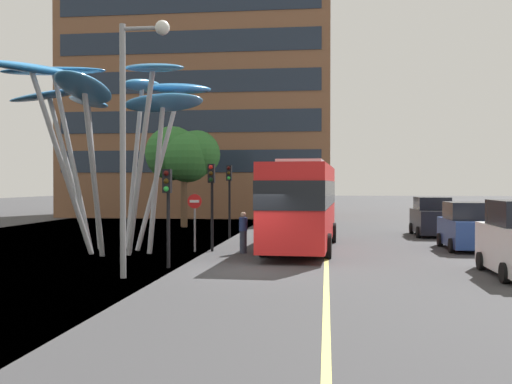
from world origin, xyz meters
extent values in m
cube|color=#38383A|center=(0.00, 0.00, -0.05)|extent=(120.00, 240.00, 0.10)
cube|color=#E0D666|center=(2.69, 0.00, 0.00)|extent=(0.16, 144.00, 0.01)
cube|color=red|center=(1.63, 6.31, 1.99)|extent=(2.95, 10.59, 3.28)
cube|color=black|center=(1.63, 6.31, 2.45)|extent=(2.98, 10.69, 1.05)
cube|color=yellow|center=(1.86, 11.49, 3.33)|extent=(1.37, 0.16, 0.36)
cube|color=#B2B2B7|center=(1.63, 6.31, 3.75)|extent=(2.02, 3.75, 0.24)
cylinder|color=black|center=(3.02, 9.50, 0.48)|extent=(0.32, 0.97, 0.96)
cylinder|color=black|center=(0.54, 9.61, 0.48)|extent=(0.32, 0.97, 0.96)
cylinder|color=black|center=(2.74, 3.38, 0.48)|extent=(0.32, 0.97, 0.96)
cylinder|color=black|center=(0.26, 3.49, 0.48)|extent=(0.32, 0.97, 0.96)
cylinder|color=#9EA0A5|center=(-4.19, 4.04, 3.06)|extent=(0.83, 0.29, 6.14)
ellipsoid|color=#4CA3E5|center=(-3.88, 4.01, 6.12)|extent=(3.53, 2.09, 0.99)
cylinder|color=#9EA0A5|center=(-4.56, 5.76, 3.55)|extent=(1.80, 1.69, 7.15)
ellipsoid|color=#2D7FD1|center=(-3.80, 6.46, 7.09)|extent=(3.30, 3.24, 0.66)
cylinder|color=#9EA0A5|center=(-5.84, 6.33, 3.69)|extent=(0.47, 1.70, 7.42)
ellipsoid|color=#4CA3E5|center=(-5.72, 7.07, 7.38)|extent=(1.73, 3.19, 0.83)
cylinder|color=#9EA0A5|center=(-7.69, 6.17, 3.32)|extent=(1.39, 1.68, 6.69)
ellipsoid|color=#4CA3E5|center=(-8.25, 6.87, 6.63)|extent=(3.65, 4.07, 1.24)
cylinder|color=#9EA0A5|center=(-8.20, 4.73, 3.34)|extent=(2.28, 0.72, 6.75)
ellipsoid|color=#4299E0|center=(-9.23, 4.98, 6.69)|extent=(4.30, 2.47, 0.83)
cylinder|color=#9EA0A5|center=(-7.66, 3.85, 3.72)|extent=(1.66, 0.64, 7.48)
ellipsoid|color=#388EDB|center=(-8.37, 3.65, 7.45)|extent=(4.37, 2.36, 0.43)
cylinder|color=#9EA0A5|center=(-7.60, 2.76, 3.62)|extent=(1.93, 2.01, 7.29)
ellipsoid|color=#388EDB|center=(-8.43, 1.90, 7.23)|extent=(3.22, 3.29, 0.61)
cylinder|color=#9EA0A5|center=(-6.02, 2.03, 3.14)|extent=(0.36, 2.25, 6.35)
ellipsoid|color=#4CA3E5|center=(-5.95, 1.01, 6.28)|extent=(1.94, 3.87, 0.93)
cylinder|color=#9EA0A5|center=(-4.48, 2.90, 3.61)|extent=(1.62, 1.35, 7.28)
ellipsoid|color=#4299E0|center=(-3.81, 2.37, 7.23)|extent=(3.50, 3.17, 0.70)
cylinder|color=black|center=(-2.63, 0.15, 1.67)|extent=(0.12, 0.12, 3.35)
cube|color=black|center=(-2.63, 0.01, 2.95)|extent=(0.28, 0.24, 0.80)
sphere|color=#390706|center=(-2.63, -0.12, 3.21)|extent=(0.18, 0.18, 0.18)
sphere|color=#3A2707|center=(-2.63, -0.12, 2.95)|extent=(0.18, 0.18, 0.18)
sphere|color=green|center=(-2.63, -0.12, 2.69)|extent=(0.18, 0.18, 0.18)
cylinder|color=black|center=(-2.10, 5.17, 1.84)|extent=(0.12, 0.12, 3.69)
cube|color=black|center=(-2.10, 5.03, 3.29)|extent=(0.28, 0.24, 0.80)
sphere|color=red|center=(-2.10, 4.90, 3.55)|extent=(0.18, 0.18, 0.18)
sphere|color=#3A2707|center=(-2.10, 4.90, 3.29)|extent=(0.18, 0.18, 0.18)
sphere|color=black|center=(-2.10, 4.90, 3.03)|extent=(0.18, 0.18, 0.18)
cylinder|color=black|center=(-2.37, 11.34, 1.90)|extent=(0.12, 0.12, 3.81)
cube|color=black|center=(-2.37, 11.20, 3.41)|extent=(0.28, 0.24, 0.80)
sphere|color=#390706|center=(-2.37, 11.07, 3.67)|extent=(0.18, 0.18, 0.18)
sphere|color=#3A2707|center=(-2.37, 11.07, 3.41)|extent=(0.18, 0.18, 0.18)
sphere|color=green|center=(-2.37, 11.07, 3.15)|extent=(0.18, 0.18, 0.18)
cylinder|color=black|center=(7.77, 0.89, 0.30)|extent=(0.20, 0.60, 0.60)
cylinder|color=black|center=(7.77, -1.75, 0.30)|extent=(0.20, 0.60, 0.60)
cube|color=navy|center=(8.69, 7.07, 0.75)|extent=(1.73, 4.07, 1.14)
cube|color=black|center=(8.69, 7.07, 1.69)|extent=(1.59, 2.24, 0.74)
cylinder|color=black|center=(9.55, 8.33, 0.30)|extent=(0.20, 0.60, 0.60)
cylinder|color=black|center=(7.83, 8.33, 0.30)|extent=(0.20, 0.60, 0.60)
cylinder|color=black|center=(9.55, 5.81, 0.30)|extent=(0.20, 0.60, 0.60)
cylinder|color=black|center=(7.83, 5.81, 0.30)|extent=(0.20, 0.60, 0.60)
cube|color=black|center=(8.42, 13.87, 0.80)|extent=(1.82, 4.24, 1.25)
cube|color=black|center=(8.42, 13.87, 1.78)|extent=(1.67, 2.33, 0.69)
cylinder|color=black|center=(9.33, 15.18, 0.30)|extent=(0.20, 0.60, 0.60)
cylinder|color=black|center=(7.51, 15.18, 0.30)|extent=(0.20, 0.60, 0.60)
cylinder|color=black|center=(9.33, 12.55, 0.30)|extent=(0.20, 0.60, 0.60)
cylinder|color=black|center=(7.51, 12.55, 0.30)|extent=(0.20, 0.60, 0.60)
cylinder|color=gray|center=(-3.43, -2.10, 3.84)|extent=(0.18, 0.18, 7.68)
cylinder|color=gray|center=(-2.81, -2.10, 7.53)|extent=(1.24, 0.12, 0.12)
sphere|color=silver|center=(-2.19, -2.10, 7.53)|extent=(0.44, 0.44, 0.44)
cylinder|color=brown|center=(-6.59, 18.66, 1.65)|extent=(0.43, 0.43, 3.30)
sphere|color=#2D6B2D|center=(-6.58, 19.51, 4.90)|extent=(2.95, 2.95, 2.95)
sphere|color=#2D6B2D|center=(-7.62, 19.57, 4.89)|extent=(3.65, 3.65, 3.65)
sphere|color=#2D6B2D|center=(-5.57, 18.98, 4.76)|extent=(2.64, 2.64, 2.64)
sphere|color=#2D6B2D|center=(-5.92, 19.49, 4.87)|extent=(3.09, 3.09, 3.09)
sphere|color=#2D6B2D|center=(-6.38, 18.74, 4.55)|extent=(3.24, 3.24, 3.24)
cylinder|color=#2D3342|center=(-0.70, 4.68, 0.46)|extent=(0.29, 0.29, 0.92)
cylinder|color=navy|center=(-0.70, 4.68, 1.19)|extent=(0.34, 0.34, 0.56)
sphere|color=tan|center=(-0.70, 4.68, 1.58)|extent=(0.22, 0.22, 0.22)
cylinder|color=gray|center=(-2.78, 4.90, 1.21)|extent=(0.08, 0.08, 2.42)
cylinder|color=red|center=(-2.78, 4.87, 2.12)|extent=(0.60, 0.03, 0.60)
cube|color=white|center=(-2.78, 4.84, 2.12)|extent=(0.40, 0.04, 0.11)
cube|color=brown|center=(-8.45, 33.09, 12.85)|extent=(22.86, 11.07, 25.69)
cube|color=#1E2838|center=(-8.45, 27.54, 4.66)|extent=(21.49, 0.08, 1.80)
cube|color=#1E2838|center=(-8.45, 27.54, 7.87)|extent=(21.49, 0.08, 1.80)
cube|color=#1E2838|center=(-8.45, 27.54, 11.08)|extent=(21.49, 0.08, 1.80)
cube|color=#1E2838|center=(-8.45, 27.54, 14.29)|extent=(21.49, 0.08, 1.80)
cube|color=#1E2838|center=(-8.45, 27.54, 17.50)|extent=(21.49, 0.08, 1.80)
camera|label=1|loc=(2.69, -19.45, 2.87)|focal=41.70mm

